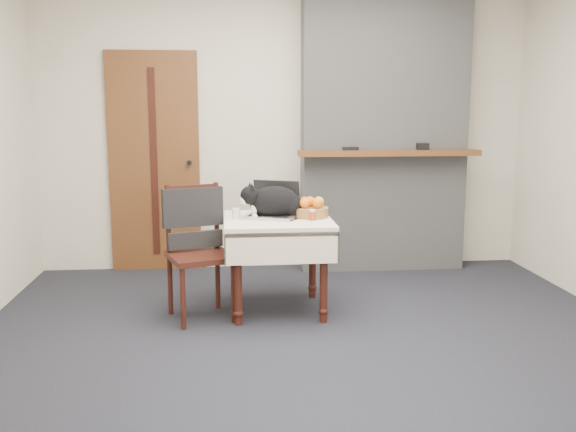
% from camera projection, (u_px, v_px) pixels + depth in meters
% --- Properties ---
extents(ground, '(4.50, 4.50, 0.00)m').
position_uv_depth(ground, '(311.00, 340.00, 4.21)').
color(ground, black).
rests_on(ground, ground).
extents(room_shell, '(4.52, 4.01, 2.61)m').
position_uv_depth(room_shell, '(304.00, 69.00, 4.36)').
color(room_shell, beige).
rests_on(room_shell, ground).
extents(door, '(0.82, 0.10, 2.00)m').
position_uv_depth(door, '(154.00, 162.00, 5.86)').
color(door, brown).
rests_on(door, ground).
extents(chimney, '(1.62, 0.48, 2.60)m').
position_uv_depth(chimney, '(384.00, 129.00, 5.88)').
color(chimney, gray).
rests_on(chimney, ground).
extents(side_table, '(0.78, 0.78, 0.70)m').
position_uv_depth(side_table, '(278.00, 233.00, 4.72)').
color(side_table, '#34150E').
rests_on(side_table, ground).
extents(laptop, '(0.45, 0.42, 0.27)m').
position_uv_depth(laptop, '(273.00, 208.00, 4.75)').
color(laptop, '#B7B7BC').
rests_on(laptop, side_table).
extents(cat, '(0.56, 0.27, 0.27)m').
position_uv_depth(cat, '(276.00, 202.00, 4.71)').
color(cat, black).
rests_on(cat, side_table).
extents(cream_jar, '(0.07, 0.07, 0.07)m').
position_uv_depth(cream_jar, '(236.00, 213.00, 4.68)').
color(cream_jar, silver).
rests_on(cream_jar, side_table).
extents(pill_bottle, '(0.04, 0.04, 0.08)m').
position_uv_depth(pill_bottle, '(312.00, 215.00, 4.60)').
color(pill_bottle, '#AB3D15').
rests_on(pill_bottle, side_table).
extents(fruit_basket, '(0.26, 0.26, 0.15)m').
position_uv_depth(fruit_basket, '(311.00, 209.00, 4.74)').
color(fruit_basket, '#95653C').
rests_on(fruit_basket, side_table).
extents(desk_clutter, '(0.11, 0.10, 0.01)m').
position_uv_depth(desk_clutter, '(298.00, 218.00, 4.71)').
color(desk_clutter, black).
rests_on(desk_clutter, side_table).
extents(chair, '(0.54, 0.54, 0.96)m').
position_uv_depth(chair, '(196.00, 233.00, 4.62)').
color(chair, '#34150E').
rests_on(chair, ground).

